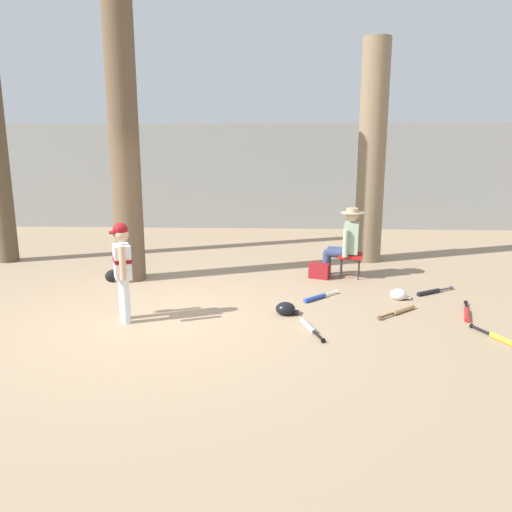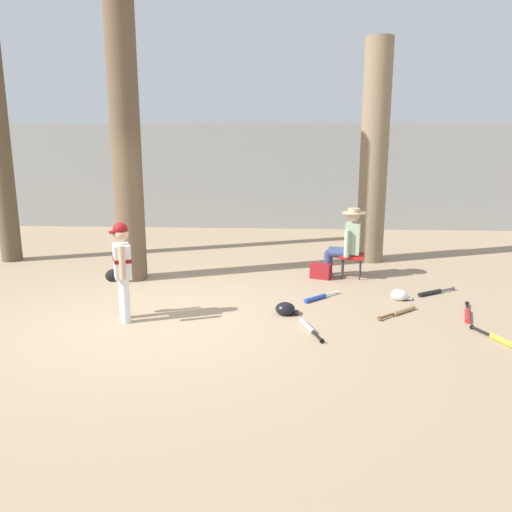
{
  "view_description": "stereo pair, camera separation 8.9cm",
  "coord_description": "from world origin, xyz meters",
  "px_view_note": "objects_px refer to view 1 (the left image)",
  "views": [
    {
      "loc": [
        1.57,
        -6.21,
        2.32
      ],
      "look_at": [
        1.24,
        0.63,
        0.75
      ],
      "focal_mm": 35.65,
      "sensor_mm": 36.0,
      "label": 1
    },
    {
      "loc": [
        1.65,
        -6.21,
        2.32
      ],
      "look_at": [
        1.24,
        0.63,
        0.75
      ],
      "focal_mm": 35.65,
      "sensor_mm": 36.0,
      "label": 2
    }
  ],
  "objects_px": {
    "batting_helmet_black": "(286,309)",
    "batting_helmet_white": "(399,294)",
    "bat_blue_youth": "(317,297)",
    "folding_stool": "(350,256)",
    "bat_red_barrel": "(467,313)",
    "tree_behind_spectator": "(371,167)",
    "seated_spectator": "(345,240)",
    "handbag_beside_stool": "(319,271)",
    "bat_wood_tan": "(401,311)",
    "tree_near_player": "(123,117)",
    "bat_aluminum_silver": "(310,327)",
    "bat_black_composite": "(431,292)",
    "young_ballplayer": "(122,266)",
    "bat_yellow_trainer": "(503,340)"
  },
  "relations": [
    {
      "from": "folding_stool",
      "to": "bat_aluminum_silver",
      "type": "relative_size",
      "value": 0.67
    },
    {
      "from": "folding_stool",
      "to": "bat_red_barrel",
      "type": "relative_size",
      "value": 0.6
    },
    {
      "from": "tree_behind_spectator",
      "to": "bat_black_composite",
      "type": "bearing_deg",
      "value": -74.24
    },
    {
      "from": "tree_behind_spectator",
      "to": "young_ballplayer",
      "type": "height_order",
      "value": "tree_behind_spectator"
    },
    {
      "from": "seated_spectator",
      "to": "bat_black_composite",
      "type": "distance_m",
      "value": 1.67
    },
    {
      "from": "young_ballplayer",
      "to": "bat_blue_youth",
      "type": "xyz_separation_m",
      "value": [
        2.6,
        1.03,
        -0.71
      ]
    },
    {
      "from": "batting_helmet_black",
      "to": "bat_black_composite",
      "type": "bearing_deg",
      "value": 25.05
    },
    {
      "from": "batting_helmet_black",
      "to": "batting_helmet_white",
      "type": "relative_size",
      "value": 1.07
    },
    {
      "from": "tree_behind_spectator",
      "to": "bat_black_composite",
      "type": "xyz_separation_m",
      "value": [
        0.63,
        -2.22,
        -1.78
      ]
    },
    {
      "from": "young_ballplayer",
      "to": "bat_black_composite",
      "type": "bearing_deg",
      "value": 17.74
    },
    {
      "from": "batting_helmet_black",
      "to": "seated_spectator",
      "type": "bearing_deg",
      "value": 62.8
    },
    {
      "from": "seated_spectator",
      "to": "handbag_beside_stool",
      "type": "xyz_separation_m",
      "value": [
        -0.43,
        -0.12,
        -0.51
      ]
    },
    {
      "from": "bat_blue_youth",
      "to": "bat_black_composite",
      "type": "xyz_separation_m",
      "value": [
        1.78,
        0.37,
        0.0
      ]
    },
    {
      "from": "bat_blue_youth",
      "to": "bat_black_composite",
      "type": "relative_size",
      "value": 0.84
    },
    {
      "from": "bat_aluminum_silver",
      "to": "batting_helmet_white",
      "type": "relative_size",
      "value": 2.38
    },
    {
      "from": "tree_near_player",
      "to": "folding_stool",
      "type": "xyz_separation_m",
      "value": [
        3.74,
        0.31,
        -2.31
      ]
    },
    {
      "from": "bat_black_composite",
      "to": "folding_stool",
      "type": "bearing_deg",
      "value": 140.37
    },
    {
      "from": "bat_black_composite",
      "to": "seated_spectator",
      "type": "bearing_deg",
      "value": 142.12
    },
    {
      "from": "tree_near_player",
      "to": "bat_black_composite",
      "type": "xyz_separation_m",
      "value": [
        4.87,
        -0.63,
        -2.65
      ]
    },
    {
      "from": "seated_spectator",
      "to": "bat_wood_tan",
      "type": "xyz_separation_m",
      "value": [
        0.55,
        -1.88,
        -0.61
      ]
    },
    {
      "from": "bat_wood_tan",
      "to": "bat_aluminum_silver",
      "type": "relative_size",
      "value": 0.86
    },
    {
      "from": "tree_near_player",
      "to": "batting_helmet_white",
      "type": "bearing_deg",
      "value": -12.25
    },
    {
      "from": "seated_spectator",
      "to": "bat_aluminum_silver",
      "type": "xyz_separation_m",
      "value": [
        -0.74,
        -2.58,
        -0.61
      ]
    },
    {
      "from": "bat_red_barrel",
      "to": "bat_blue_youth",
      "type": "bearing_deg",
      "value": 162.59
    },
    {
      "from": "bat_black_composite",
      "to": "bat_aluminum_silver",
      "type": "bearing_deg",
      "value": -140.3
    },
    {
      "from": "batting_helmet_white",
      "to": "handbag_beside_stool",
      "type": "bearing_deg",
      "value": 133.8
    },
    {
      "from": "bat_red_barrel",
      "to": "bat_yellow_trainer",
      "type": "height_order",
      "value": "same"
    },
    {
      "from": "tree_near_player",
      "to": "batting_helmet_black",
      "type": "xyz_separation_m",
      "value": [
        2.61,
        -1.68,
        -2.6
      ]
    },
    {
      "from": "folding_stool",
      "to": "seated_spectator",
      "type": "relative_size",
      "value": 0.39
    },
    {
      "from": "bat_aluminum_silver",
      "to": "batting_helmet_black",
      "type": "relative_size",
      "value": 2.22
    },
    {
      "from": "bat_red_barrel",
      "to": "batting_helmet_black",
      "type": "xyz_separation_m",
      "value": [
        -2.45,
        -0.07,
        0.05
      ]
    },
    {
      "from": "bat_wood_tan",
      "to": "batting_helmet_black",
      "type": "relative_size",
      "value": 1.92
    },
    {
      "from": "handbag_beside_stool",
      "to": "bat_blue_youth",
      "type": "xyz_separation_m",
      "value": [
        -0.12,
        -1.2,
        -0.1
      ]
    },
    {
      "from": "tree_near_player",
      "to": "handbag_beside_stool",
      "type": "xyz_separation_m",
      "value": [
        3.21,
        0.2,
        -2.55
      ]
    },
    {
      "from": "bat_blue_youth",
      "to": "batting_helmet_white",
      "type": "xyz_separation_m",
      "value": [
        1.21,
        0.07,
        0.04
      ]
    },
    {
      "from": "bat_wood_tan",
      "to": "bat_yellow_trainer",
      "type": "bearing_deg",
      "value": -46.02
    },
    {
      "from": "tree_behind_spectator",
      "to": "folding_stool",
      "type": "distance_m",
      "value": 2.0
    },
    {
      "from": "folding_stool",
      "to": "seated_spectator",
      "type": "xyz_separation_m",
      "value": [
        -0.1,
        0.02,
        0.28
      ]
    },
    {
      "from": "bat_blue_youth",
      "to": "tree_behind_spectator",
      "type": "bearing_deg",
      "value": 66.1
    },
    {
      "from": "tree_behind_spectator",
      "to": "seated_spectator",
      "type": "distance_m",
      "value": 1.83
    },
    {
      "from": "bat_black_composite",
      "to": "batting_helmet_black",
      "type": "distance_m",
      "value": 2.49
    },
    {
      "from": "bat_wood_tan",
      "to": "bat_black_composite",
      "type": "xyz_separation_m",
      "value": [
        0.68,
        0.93,
        0.0
      ]
    },
    {
      "from": "batting_helmet_black",
      "to": "young_ballplayer",
      "type": "bearing_deg",
      "value": -170.77
    },
    {
      "from": "batting_helmet_white",
      "to": "tree_behind_spectator",
      "type": "bearing_deg",
      "value": 91.29
    },
    {
      "from": "tree_behind_spectator",
      "to": "bat_blue_youth",
      "type": "distance_m",
      "value": 3.35
    },
    {
      "from": "bat_blue_youth",
      "to": "batting_helmet_black",
      "type": "distance_m",
      "value": 0.84
    },
    {
      "from": "young_ballplayer",
      "to": "handbag_beside_stool",
      "type": "distance_m",
      "value": 3.57
    },
    {
      "from": "young_ballplayer",
      "to": "bat_red_barrel",
      "type": "xyz_separation_m",
      "value": [
        4.57,
        0.41,
        -0.71
      ]
    },
    {
      "from": "handbag_beside_stool",
      "to": "bat_wood_tan",
      "type": "distance_m",
      "value": 2.02
    },
    {
      "from": "handbag_beside_stool",
      "to": "bat_wood_tan",
      "type": "height_order",
      "value": "handbag_beside_stool"
    }
  ]
}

